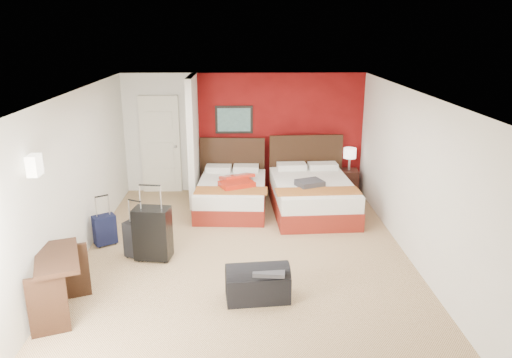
{
  "coord_description": "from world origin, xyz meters",
  "views": [
    {
      "loc": [
        -0.04,
        -6.88,
        3.39
      ],
      "look_at": [
        0.19,
        0.8,
        1.0
      ],
      "focal_mm": 34.42,
      "sensor_mm": 36.0,
      "label": 1
    }
  ],
  "objects_px": {
    "bed_left": "(232,196)",
    "suitcase_navy": "(105,231)",
    "suitcase_black": "(153,235)",
    "table_lamp": "(349,159)",
    "desk": "(60,285)",
    "nightstand": "(348,182)",
    "duffel_bag": "(257,285)",
    "bed_right": "(312,197)",
    "suitcase_charcoal": "(138,241)",
    "red_suitcase_open": "(237,181)"
  },
  "relations": [
    {
      "from": "bed_right",
      "to": "duffel_bag",
      "type": "distance_m",
      "value": 3.3
    },
    {
      "from": "bed_right",
      "to": "nightstand",
      "type": "distance_m",
      "value": 1.37
    },
    {
      "from": "suitcase_navy",
      "to": "desk",
      "type": "xyz_separation_m",
      "value": [
        0.02,
        -2.03,
        0.16
      ]
    },
    {
      "from": "bed_left",
      "to": "table_lamp",
      "type": "relative_size",
      "value": 3.96
    },
    {
      "from": "suitcase_navy",
      "to": "nightstand",
      "type": "bearing_deg",
      "value": -4.41
    },
    {
      "from": "table_lamp",
      "to": "suitcase_black",
      "type": "height_order",
      "value": "table_lamp"
    },
    {
      "from": "suitcase_charcoal",
      "to": "desk",
      "type": "bearing_deg",
      "value": -84.01
    },
    {
      "from": "red_suitcase_open",
      "to": "desk",
      "type": "distance_m",
      "value": 4.1
    },
    {
      "from": "nightstand",
      "to": "suitcase_black",
      "type": "relative_size",
      "value": 0.67
    },
    {
      "from": "suitcase_navy",
      "to": "duffel_bag",
      "type": "xyz_separation_m",
      "value": [
        2.41,
        -1.73,
        -0.03
      ]
    },
    {
      "from": "bed_right",
      "to": "suitcase_charcoal",
      "type": "xyz_separation_m",
      "value": [
        -2.92,
        -1.85,
        -0.04
      ]
    },
    {
      "from": "table_lamp",
      "to": "suitcase_charcoal",
      "type": "distance_m",
      "value": 4.82
    },
    {
      "from": "bed_left",
      "to": "suitcase_black",
      "type": "height_order",
      "value": "suitcase_black"
    },
    {
      "from": "bed_right",
      "to": "nightstand",
      "type": "relative_size",
      "value": 3.87
    },
    {
      "from": "suitcase_navy",
      "to": "duffel_bag",
      "type": "bearing_deg",
      "value": -68.36
    },
    {
      "from": "suitcase_black",
      "to": "suitcase_charcoal",
      "type": "height_order",
      "value": "suitcase_black"
    },
    {
      "from": "suitcase_charcoal",
      "to": "duffel_bag",
      "type": "distance_m",
      "value": 2.18
    },
    {
      "from": "bed_left",
      "to": "suitcase_black",
      "type": "distance_m",
      "value": 2.41
    },
    {
      "from": "table_lamp",
      "to": "desk",
      "type": "height_order",
      "value": "table_lamp"
    },
    {
      "from": "bed_left",
      "to": "nightstand",
      "type": "height_order",
      "value": "bed_left"
    },
    {
      "from": "bed_right",
      "to": "suitcase_navy",
      "type": "height_order",
      "value": "bed_right"
    },
    {
      "from": "suitcase_black",
      "to": "duffel_bag",
      "type": "xyz_separation_m",
      "value": [
        1.54,
        -1.2,
        -0.19
      ]
    },
    {
      "from": "suitcase_charcoal",
      "to": "bed_right",
      "type": "bearing_deg",
      "value": 59.91
    },
    {
      "from": "suitcase_charcoal",
      "to": "duffel_bag",
      "type": "xyz_separation_m",
      "value": [
        1.79,
        -1.24,
        -0.07
      ]
    },
    {
      "from": "red_suitcase_open",
      "to": "table_lamp",
      "type": "bearing_deg",
      "value": -2.32
    },
    {
      "from": "nightstand",
      "to": "table_lamp",
      "type": "xyz_separation_m",
      "value": [
        0.0,
        0.0,
        0.5
      ]
    },
    {
      "from": "bed_right",
      "to": "suitcase_navy",
      "type": "xyz_separation_m",
      "value": [
        -3.55,
        -1.37,
        -0.07
      ]
    },
    {
      "from": "nightstand",
      "to": "suitcase_charcoal",
      "type": "distance_m",
      "value": 4.79
    },
    {
      "from": "table_lamp",
      "to": "desk",
      "type": "distance_m",
      "value": 6.28
    },
    {
      "from": "bed_right",
      "to": "suitcase_black",
      "type": "xyz_separation_m",
      "value": [
        -2.68,
        -1.9,
        0.09
      ]
    },
    {
      "from": "nightstand",
      "to": "suitcase_navy",
      "type": "relative_size",
      "value": 1.12
    },
    {
      "from": "bed_right",
      "to": "suitcase_navy",
      "type": "distance_m",
      "value": 3.8
    },
    {
      "from": "nightstand",
      "to": "desk",
      "type": "xyz_separation_m",
      "value": [
        -4.44,
        -4.42,
        0.13
      ]
    },
    {
      "from": "bed_right",
      "to": "table_lamp",
      "type": "height_order",
      "value": "table_lamp"
    },
    {
      "from": "bed_left",
      "to": "nightstand",
      "type": "relative_size",
      "value": 3.43
    },
    {
      "from": "bed_left",
      "to": "desk",
      "type": "distance_m",
      "value": 4.13
    },
    {
      "from": "bed_left",
      "to": "bed_right",
      "type": "bearing_deg",
      "value": -4.55
    },
    {
      "from": "suitcase_charcoal",
      "to": "duffel_bag",
      "type": "bearing_deg",
      "value": -7.31
    },
    {
      "from": "table_lamp",
      "to": "desk",
      "type": "bearing_deg",
      "value": -135.09
    },
    {
      "from": "bed_left",
      "to": "bed_right",
      "type": "relative_size",
      "value": 0.89
    },
    {
      "from": "suitcase_charcoal",
      "to": "nightstand",
      "type": "bearing_deg",
      "value": 64.53
    },
    {
      "from": "red_suitcase_open",
      "to": "duffel_bag",
      "type": "height_order",
      "value": "red_suitcase_open"
    },
    {
      "from": "suitcase_charcoal",
      "to": "desk",
      "type": "relative_size",
      "value": 0.57
    },
    {
      "from": "bed_left",
      "to": "suitcase_navy",
      "type": "bearing_deg",
      "value": -138.45
    },
    {
      "from": "nightstand",
      "to": "duffel_bag",
      "type": "relative_size",
      "value": 0.66
    },
    {
      "from": "nightstand",
      "to": "suitcase_black",
      "type": "height_order",
      "value": "suitcase_black"
    },
    {
      "from": "duffel_bag",
      "to": "red_suitcase_open",
      "type": "bearing_deg",
      "value": 89.84
    },
    {
      "from": "suitcase_charcoal",
      "to": "table_lamp",
      "type": "bearing_deg",
      "value": 64.53
    },
    {
      "from": "duffel_bag",
      "to": "bed_right",
      "type": "bearing_deg",
      "value": 64.53
    },
    {
      "from": "suitcase_black",
      "to": "desk",
      "type": "relative_size",
      "value": 0.82
    }
  ]
}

